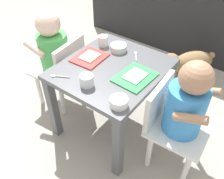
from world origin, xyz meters
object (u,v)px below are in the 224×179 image
(food_tray_left, at_px, (90,57))
(cereal_bowl_left_side, at_px, (118,47))
(dining_table, at_px, (112,79))
(spoon_by_left_tray, at_px, (136,55))
(water_cup_right, at_px, (103,41))
(spoon_by_right_tray, at_px, (58,76))
(water_cup_left, at_px, (87,81))
(seated_child_right, at_px, (183,107))
(food_tray_right, at_px, (135,77))
(dog, at_px, (189,63))
(veggie_bowl_far, at_px, (119,102))
(seated_child_left, at_px, (55,51))

(food_tray_left, height_order, cereal_bowl_left_side, cereal_bowl_left_side)
(dining_table, bearing_deg, spoon_by_left_tray, 76.08)
(water_cup_right, distance_m, cereal_bowl_left_side, 0.11)
(food_tray_left, bearing_deg, spoon_by_right_tray, -94.41)
(water_cup_left, relative_size, water_cup_right, 1.11)
(seated_child_right, distance_m, cereal_bowl_left_side, 0.52)
(food_tray_left, height_order, water_cup_right, water_cup_right)
(seated_child_right, relative_size, food_tray_right, 3.15)
(dog, bearing_deg, cereal_bowl_left_side, -117.18)
(veggie_bowl_far, distance_m, spoon_by_right_tray, 0.37)
(food_tray_right, relative_size, spoon_by_left_tray, 2.39)
(food_tray_right, bearing_deg, spoon_by_right_tray, -144.48)
(dining_table, distance_m, water_cup_right, 0.26)
(food_tray_right, relative_size, water_cup_right, 3.43)
(dog, height_order, food_tray_left, food_tray_left)
(dining_table, height_order, food_tray_left, food_tray_left)
(food_tray_right, distance_m, cereal_bowl_left_side, 0.27)
(seated_child_left, distance_m, food_tray_left, 0.28)
(seated_child_left, height_order, food_tray_left, seated_child_left)
(veggie_bowl_far, relative_size, spoon_by_right_tray, 0.87)
(seated_child_left, distance_m, spoon_by_right_tray, 0.33)
(water_cup_left, xyz_separation_m, cereal_bowl_left_side, (-0.06, 0.35, -0.01))
(seated_child_right, relative_size, veggie_bowl_far, 8.16)
(seated_child_right, distance_m, water_cup_right, 0.63)
(spoon_by_right_tray, bearing_deg, seated_child_left, 140.91)
(water_cup_left, xyz_separation_m, spoon_by_left_tray, (0.05, 0.36, -0.02))
(food_tray_right, height_order, veggie_bowl_far, veggie_bowl_far)
(seated_child_right, bearing_deg, food_tray_left, 178.99)
(dog, distance_m, water_cup_left, 0.94)
(seated_child_right, height_order, food_tray_left, seated_child_right)
(cereal_bowl_left_side, bearing_deg, dining_table, -65.74)
(water_cup_right, bearing_deg, spoon_by_right_tray, -88.34)
(dog, bearing_deg, spoon_by_left_tray, -107.02)
(water_cup_left, bearing_deg, spoon_by_left_tray, 82.50)
(water_cup_right, bearing_deg, spoon_by_left_tray, 5.76)
(cereal_bowl_left_side, distance_m, spoon_by_left_tray, 0.11)
(dining_table, bearing_deg, cereal_bowl_left_side, 114.26)
(water_cup_right, bearing_deg, seated_child_left, -144.32)
(dining_table, relative_size, spoon_by_left_tray, 6.52)
(dining_table, height_order, seated_child_left, seated_child_left)
(dog, distance_m, food_tray_left, 0.82)
(food_tray_left, distance_m, water_cup_right, 0.16)
(dog, height_order, water_cup_right, water_cup_right)
(seated_child_right, xyz_separation_m, cereal_bowl_left_side, (-0.49, 0.17, 0.06))
(cereal_bowl_left_side, distance_m, spoon_by_right_tray, 0.40)
(seated_child_left, distance_m, seated_child_right, 0.84)
(water_cup_left, height_order, spoon_by_left_tray, water_cup_left)
(veggie_bowl_far, distance_m, spoon_by_left_tray, 0.42)
(water_cup_right, relative_size, veggie_bowl_far, 0.76)
(food_tray_right, height_order, water_cup_right, water_cup_right)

